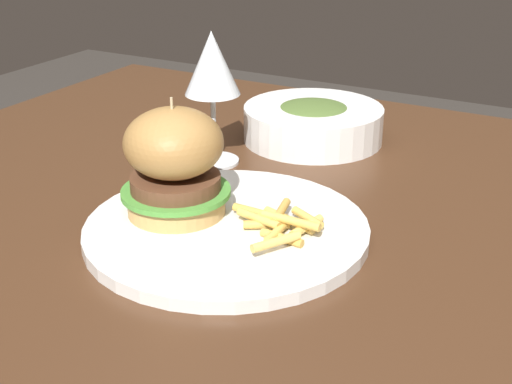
{
  "coord_description": "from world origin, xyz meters",
  "views": [
    {
      "loc": [
        0.36,
        -0.72,
        1.1
      ],
      "look_at": [
        0.02,
        -0.1,
        0.78
      ],
      "focal_mm": 50.0,
      "sensor_mm": 36.0,
      "label": 1
    }
  ],
  "objects_px": {
    "burger_sandwich": "(175,162)",
    "wine_glass": "(212,68)",
    "soup_bowl": "(313,122)",
    "main_plate": "(226,230)"
  },
  "relations": [
    {
      "from": "wine_glass",
      "to": "soup_bowl",
      "type": "xyz_separation_m",
      "value": [
        0.08,
        0.15,
        -0.1
      ]
    },
    {
      "from": "wine_glass",
      "to": "soup_bowl",
      "type": "bearing_deg",
      "value": 61.33
    },
    {
      "from": "main_plate",
      "to": "soup_bowl",
      "type": "height_order",
      "value": "soup_bowl"
    },
    {
      "from": "main_plate",
      "to": "burger_sandwich",
      "type": "height_order",
      "value": "burger_sandwich"
    },
    {
      "from": "burger_sandwich",
      "to": "main_plate",
      "type": "bearing_deg",
      "value": 1.14
    },
    {
      "from": "soup_bowl",
      "to": "burger_sandwich",
      "type": "bearing_deg",
      "value": -93.18
    },
    {
      "from": "burger_sandwich",
      "to": "wine_glass",
      "type": "distance_m",
      "value": 0.2
    },
    {
      "from": "main_plate",
      "to": "burger_sandwich",
      "type": "bearing_deg",
      "value": -178.86
    },
    {
      "from": "wine_glass",
      "to": "soup_bowl",
      "type": "relative_size",
      "value": 0.88
    },
    {
      "from": "burger_sandwich",
      "to": "soup_bowl",
      "type": "height_order",
      "value": "burger_sandwich"
    }
  ]
}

